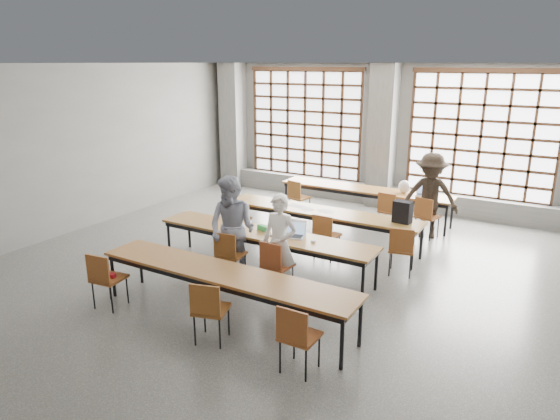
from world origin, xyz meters
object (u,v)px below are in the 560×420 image
Objects in this scene: chair_front_left at (229,251)px; desk_row_c at (264,236)px; chair_mid_centre at (325,232)px; chair_back_left at (297,195)px; plastic_bag at (404,187)px; chair_mid_left at (235,216)px; desk_row_b at (321,214)px; backpack at (403,212)px; desk_row_a at (365,191)px; chair_near_mid at (209,306)px; phone at (270,235)px; laptop_front at (295,232)px; mouse at (313,241)px; desk_row_d at (224,276)px; red_pouch at (109,275)px; chair_near_right at (297,333)px; student_back at (430,196)px; student_male at (279,244)px; green_box at (264,228)px; laptop_back at (425,192)px; chair_near_left at (105,275)px; chair_mid_right at (401,246)px; chair_back_right at (426,213)px; chair_front_right at (275,262)px; student_female at (232,229)px.

desk_row_c is at bearing 65.18° from chair_front_left.
chair_mid_centre is 1.93m from chair_front_left.
chair_back_left is 3.08× the size of plastic_bag.
desk_row_b is at bearing 21.40° from chair_mid_left.
desk_row_a is at bearing 133.02° from backpack.
chair_near_mid reaches higher than phone.
mouse is (0.41, -0.13, -0.04)m from laptop_front.
desk_row_d is (0.04, -5.47, 0.00)m from desk_row_a.
chair_front_left reaches higher than desk_row_d.
plastic_bag reaches higher than red_pouch.
backpack is at bearing 47.50° from chair_front_left.
chair_near_right is 0.50× the size of student_back.
plastic_bag is at bearing 3.18° from desk_row_a.
laptop_front is (0.83, 0.74, 0.25)m from chair_front_left.
chair_front_left is at bearing -173.59° from student_male.
chair_front_left is at bearing -119.65° from chair_mid_centre.
student_back reaches higher than chair_near_mid.
student_male reaches higher than chair_near_mid.
green_box is 1.25× the size of red_pouch.
chair_front_left is 2.15× the size of laptop_back.
student_back reaches higher than chair_near_left.
chair_front_left is at bearing -78.56° from chair_back_left.
chair_mid_centre is at bearing -132.21° from student_back.
chair_mid_right is 2.93m from plastic_bag.
chair_back_left is 3.45m from laptop_front.
chair_back_right is (1.55, 4.85, -0.13)m from desk_row_d.
backpack reaches higher than desk_row_d.
chair_mid_right and chair_near_right have the same top height.
green_box reaches higher than phone.
chair_back_right is 6.77× the size of phone.
phone is at bearing -125.84° from backpack.
chair_near_mid is 6.31m from laptop_back.
chair_back_right reaches higher than desk_row_a.
chair_front_left is (-0.56, -2.30, -0.13)m from desk_row_b.
chair_mid_centre is 0.50× the size of student_back.
chair_front_right is 0.29m from student_male.
backpack is at bearing 62.31° from mouse.
laptop_back is at bearing 101.10° from student_back.
student_back is at bearing 60.10° from chair_front_left.
student_male is at bearing -126.10° from mouse.
green_box is 1.92× the size of phone.
chair_front_left is at bearing -113.75° from laptop_back.
desk_row_d is at bearing -89.63° from desk_row_a.
chair_front_left is (0.77, -3.79, 0.00)m from chair_back_left.
chair_back_left is at bearing 108.50° from desk_row_c.
chair_mid_left is 3.08× the size of plastic_bag.
student_female reaches higher than chair_near_mid.
chair_near_right is 3.52× the size of green_box.
chair_front_left is 8.98× the size of mouse.
student_back is at bearing 68.42° from student_male.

